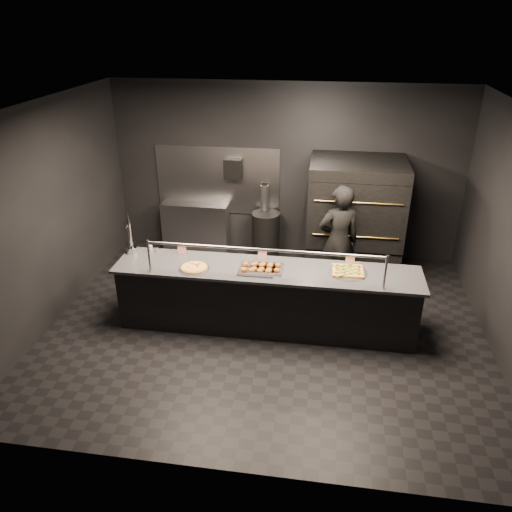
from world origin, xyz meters
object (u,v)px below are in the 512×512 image
prep_shelf (196,227)px  trash_bin (266,235)px  service_counter (266,298)px  beer_tap (131,242)px  square_pizza (348,271)px  pizza_oven (354,218)px  towel_dispenser (233,169)px  fire_extinguisher (264,197)px  slider_tray_b (266,268)px  slider_tray_a (257,269)px  round_pizza (194,268)px  worker (338,241)px

prep_shelf → trash_bin: prep_shelf is taller
service_counter → trash_bin: size_ratio=4.96×
beer_tap → square_pizza: beer_tap is taller
pizza_oven → towel_dispenser: size_ratio=5.46×
fire_extinguisher → slider_tray_b: bearing=-81.8°
service_counter → beer_tap: beer_tap is taller
slider_tray_a → beer_tap: bearing=171.4°
prep_shelf → slider_tray_b: (1.60, -2.35, 0.50)m
service_counter → towel_dispenser: towel_dispenser is taller
pizza_oven → fire_extinguisher: size_ratio=3.78×
round_pizza → square_pizza: (2.02, 0.20, 0.00)m
towel_dispenser → pizza_oven: bearing=-13.1°
worker → trash_bin: bearing=-60.3°
service_counter → worker: (0.95, 1.12, 0.41)m
slider_tray_b → worker: bearing=50.6°
prep_shelf → worker: worker is taller
round_pizza → slider_tray_b: bearing=7.0°
beer_tap → worker: 3.05m
prep_shelf → towel_dispenser: towel_dispenser is taller
fire_extinguisher → slider_tray_b: size_ratio=1.11×
service_counter → towel_dispenser: (-0.90, 2.39, 1.09)m
round_pizza → trash_bin: bearing=74.7°
fire_extinguisher → square_pizza: size_ratio=0.99×
pizza_oven → beer_tap: (-3.15, -1.70, 0.13)m
service_counter → slider_tray_b: 0.48m
towel_dispenser → beer_tap: bearing=-115.6°
service_counter → pizza_oven: bearing=57.7°
prep_shelf → towel_dispenser: size_ratio=3.43×
pizza_oven → trash_bin: size_ratio=2.31×
towel_dispenser → square_pizza: towel_dispenser is taller
trash_bin → round_pizza: bearing=-105.3°
pizza_oven → slider_tray_b: 2.27m
prep_shelf → slider_tray_a: (1.48, -2.40, 0.50)m
service_counter → beer_tap: bearing=174.2°
trash_bin → prep_shelf: bearing=175.6°
fire_extinguisher → slider_tray_b: 2.46m
fire_extinguisher → beer_tap: bearing=-126.0°
service_counter → worker: size_ratio=2.33×
pizza_oven → slider_tray_b: pizza_oven is taller
service_counter → beer_tap: (-1.95, 0.20, 0.63)m
service_counter → prep_shelf: (-1.60, 2.32, -0.01)m
pizza_oven → slider_tray_a: 2.38m
towel_dispenser → service_counter: bearing=-69.4°
service_counter → trash_bin: bearing=97.7°
prep_shelf → pizza_oven: bearing=-8.5°
fire_extinguisher → slider_tray_a: (0.23, -2.48, -0.11)m
prep_shelf → beer_tap: (-0.35, -2.12, 0.64)m
worker → beer_tap: bearing=-1.2°
square_pizza → trash_bin: (-1.37, 2.17, -0.53)m
square_pizza → trash_bin: size_ratio=0.62×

